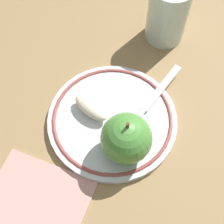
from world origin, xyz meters
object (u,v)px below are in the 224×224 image
(plate, at_px, (112,120))
(apple_red_whole, at_px, (126,138))
(drinking_glass, at_px, (168,13))
(napkin_folded, at_px, (34,205))
(fork, at_px, (149,103))
(apple_slice_front, at_px, (92,106))

(plate, relative_size, apple_red_whole, 2.50)
(apple_red_whole, relative_size, drinking_glass, 0.76)
(plate, relative_size, napkin_folded, 1.44)
(fork, xyz_separation_m, napkin_folded, (-0.11, -0.21, -0.01))
(plate, xyz_separation_m, drinking_glass, (0.03, 0.21, 0.05))
(plate, xyz_separation_m, apple_slice_front, (-0.04, 0.00, 0.02))
(plate, xyz_separation_m, apple_red_whole, (0.04, -0.04, 0.04))
(apple_slice_front, height_order, napkin_folded, apple_slice_front)
(fork, bearing_deg, apple_slice_front, -47.07)
(apple_red_whole, height_order, napkin_folded, apple_red_whole)
(apple_slice_front, relative_size, drinking_glass, 0.58)
(apple_red_whole, distance_m, napkin_folded, 0.16)
(plate, height_order, drinking_glass, drinking_glass)
(apple_slice_front, distance_m, napkin_folded, 0.17)
(apple_slice_front, bearing_deg, apple_red_whole, 167.90)
(apple_red_whole, relative_size, fork, 0.43)
(apple_slice_front, distance_m, drinking_glass, 0.22)
(fork, distance_m, drinking_glass, 0.17)
(apple_slice_front, relative_size, napkin_folded, 0.44)
(apple_slice_front, bearing_deg, plate, -166.73)
(apple_red_whole, relative_size, napkin_folded, 0.58)
(fork, bearing_deg, napkin_folded, -10.21)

